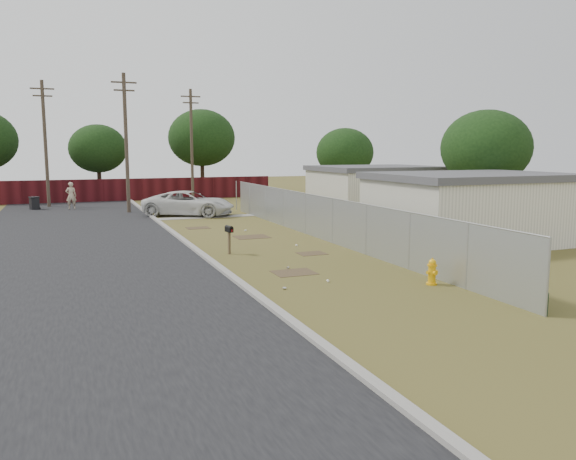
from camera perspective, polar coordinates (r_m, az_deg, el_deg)
name	(u,v)px	position (r m, az deg, el deg)	size (l,w,h in m)	color
ground	(267,247)	(23.89, -2.16, -1.79)	(120.00, 120.00, 0.00)	brown
street	(90,230)	(30.53, -19.43, -0.04)	(15.10, 60.00, 0.12)	black
chainlink_fence	(323,223)	(25.89, 3.59, 0.76)	(0.10, 27.06, 2.02)	#979AA0
privacy_fence	(90,191)	(47.33, -19.44, 3.79)	(30.00, 0.12, 1.80)	#470F13
utility_poles	(124,142)	(43.06, -16.30, 8.60)	(12.60, 8.24, 9.00)	#4B3E32
houses	(417,198)	(30.91, 13.02, 3.20)	(9.30, 17.24, 3.10)	silver
horizon_trees	(179,143)	(46.56, -11.06, 8.63)	(33.32, 31.94, 7.78)	black
fire_hydrant	(432,272)	(17.86, 14.43, -4.17)	(0.38, 0.38, 0.84)	#EDAA0C
mailbox	(229,232)	(22.35, -6.01, -0.16)	(0.25, 0.50, 1.15)	brown
pickup_truck	(189,203)	(35.85, -10.03, 2.69)	(2.60, 5.63, 1.56)	silver
pedestrian	(71,196)	(41.96, -21.17, 3.27)	(0.69, 0.45, 1.90)	tan
trash_bin	(34,203)	(42.68, -24.37, 2.51)	(0.76, 0.75, 0.90)	black
scattered_litter	(285,258)	(21.37, -0.36, -2.86)	(3.33, 12.08, 0.07)	white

